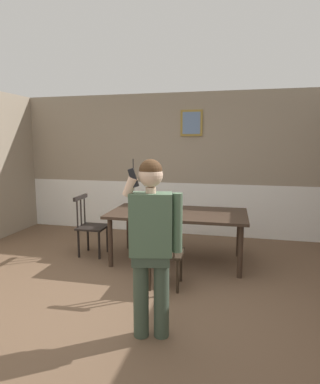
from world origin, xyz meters
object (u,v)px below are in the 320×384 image
chair_by_doorway (165,252)px  dining_table (178,217)px  chair_near_window (91,226)px  person_figure (152,239)px

chair_by_doorway → dining_table: bearing=88.2°
chair_near_window → chair_by_doorway: size_ratio=1.04×
chair_near_window → person_figure: person_figure is taller
dining_table → chair_by_doorway: (0.02, -0.90, -0.23)m
dining_table → chair_by_doorway: size_ratio=2.22×
dining_table → chair_by_doorway: chair_by_doorway is taller
person_figure → chair_by_doorway: bearing=-96.4°
chair_near_window → dining_table: bearing=89.8°
dining_table → chair_near_window: size_ratio=2.14×
dining_table → person_figure: size_ratio=1.24×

